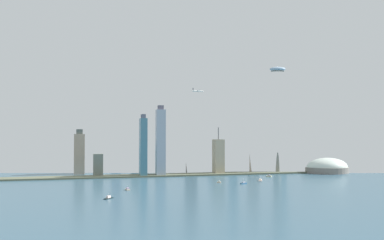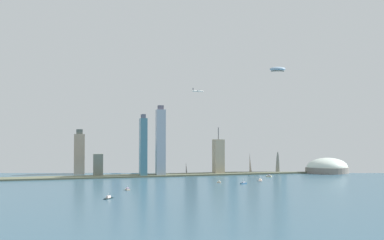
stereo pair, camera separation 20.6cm
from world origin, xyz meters
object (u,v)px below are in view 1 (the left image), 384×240
Objects in this scene: boat_1 at (109,198)px; airplane at (198,91)px; boat_4 at (219,182)px; observation_tower at (277,99)px; skyscraper_0 at (233,134)px; skyscraper_3 at (191,140)px; skyscraper_9 at (143,147)px; skyscraper_8 at (136,160)px; skyscraper_1 at (214,161)px; boat_2 at (269,176)px; skyscraper_11 at (282,135)px; skyscraper_7 at (79,153)px; skyscraper_2 at (116,143)px; skyscraper_5 at (218,157)px; skyscraper_10 at (161,142)px; stadium_dome at (325,167)px; boat_5 at (128,189)px; skyscraper_4 at (253,147)px; boat_0 at (244,183)px; skyscraper_6 at (98,165)px; boat_3 at (260,180)px.

airplane reaches higher than boat_1.
airplane is at bearing -60.36° from boat_4.
observation_tower is 138.45m from skyscraper_0.
observation_tower is at bearing -15.09° from skyscraper_3.
airplane reaches higher than skyscraper_9.
skyscraper_8 is at bearing -33.59° from boat_4.
skyscraper_1 is 3.91× the size of boat_2.
skyscraper_11 reaches higher than skyscraper_9.
skyscraper_3 is 1.55× the size of skyscraper_7.
skyscraper_8 is at bearing -2.92° from skyscraper_2.
boat_4 is at bearing 69.86° from boat_2.
skyscraper_0 is at bearing -41.96° from boat_2.
skyscraper_10 is at bearing -174.19° from skyscraper_5.
boat_2 is at bearing -160.09° from stadium_dome.
observation_tower is 31.48× the size of boat_2.
skyscraper_9 is at bearing 157.56° from boat_5.
skyscraper_1 is at bearing 37.66° from airplane.
skyscraper_0 is at bearing -1.09° from skyscraper_7.
skyscraper_4 is 1.02× the size of skyscraper_9.
skyscraper_3 is 10.30× the size of boat_0.
observation_tower is 2.86× the size of skyscraper_9.
skyscraper_6 is 279.36m from boat_4.
skyscraper_2 is 321.27m from skyscraper_4.
skyscraper_8 reaches higher than boat_2.
boat_5 is (-242.24, -300.56, -21.90)m from skyscraper_1.
skyscraper_5 is 6.48× the size of boat_1.
observation_tower is 24.83× the size of boat_0.
boat_3 is 258.19m from airplane.
stadium_dome is 260.79m from skyscraper_1.
skyscraper_6 is at bearing -118.09° from skyscraper_2.
boat_4 is at bearing -44.21° from skyscraper_7.
boat_1 is at bearing -84.24° from skyscraper_7.
airplane is (-135.33, -5.41, 127.11)m from skyscraper_4.
skyscraper_2 is 176.05m from skyscraper_3.
skyscraper_3 reaches higher than skyscraper_5.
skyscraper_8 is 3.40× the size of boat_3.
skyscraper_1 is at bearing 25.98° from skyscraper_9.
skyscraper_2 is 62.96m from skyscraper_8.
skyscraper_1 is at bearing 133.50° from boat_5.
airplane reaches higher than skyscraper_8.
skyscraper_4 reaches higher than boat_1.
skyscraper_8 is at bearing 161.94° from skyscraper_4.
skyscraper_9 is (-0.06, -113.65, 35.24)m from skyscraper_8.
skyscraper_8 is at bearing 173.11° from skyscraper_1.
skyscraper_5 is at bearing -171.66° from skyscraper_4.
airplane is (-188.68, 9.94, 14.63)m from observation_tower.
skyscraper_7 is 486.38m from skyscraper_11.
boat_3 is (-221.14, -130.87, -10.45)m from stadium_dome.
boat_3 is at bearing -74.11° from airplane.
skyscraper_2 is at bearing 61.91° from skyscraper_6.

